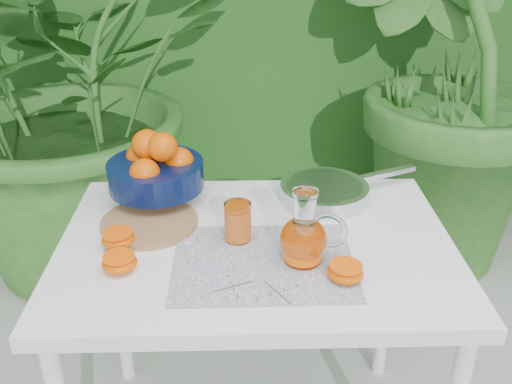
{
  "coord_description": "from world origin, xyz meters",
  "views": [
    {
      "loc": [
        0.02,
        -1.23,
        1.52
      ],
      "look_at": [
        0.06,
        0.02,
        0.88
      ],
      "focal_mm": 40.0,
      "sensor_mm": 36.0,
      "label": 1
    }
  ],
  "objects_px": {
    "white_table": "(256,267)",
    "cutting_board": "(150,223)",
    "saute_pan": "(325,191)",
    "fruit_bowl": "(156,169)",
    "juice_pitcher": "(304,237)"
  },
  "relations": [
    {
      "from": "cutting_board",
      "to": "saute_pan",
      "type": "bearing_deg",
      "value": 15.62
    },
    {
      "from": "cutting_board",
      "to": "juice_pitcher",
      "type": "bearing_deg",
      "value": -24.62
    },
    {
      "from": "saute_pan",
      "to": "fruit_bowl",
      "type": "bearing_deg",
      "value": 178.55
    },
    {
      "from": "white_table",
      "to": "cutting_board",
      "type": "height_order",
      "value": "cutting_board"
    },
    {
      "from": "white_table",
      "to": "cutting_board",
      "type": "distance_m",
      "value": 0.31
    },
    {
      "from": "fruit_bowl",
      "to": "juice_pitcher",
      "type": "distance_m",
      "value": 0.51
    },
    {
      "from": "fruit_bowl",
      "to": "saute_pan",
      "type": "height_order",
      "value": "fruit_bowl"
    },
    {
      "from": "white_table",
      "to": "saute_pan",
      "type": "xyz_separation_m",
      "value": [
        0.21,
        0.22,
        0.11
      ]
    },
    {
      "from": "white_table",
      "to": "cutting_board",
      "type": "xyz_separation_m",
      "value": [
        -0.28,
        0.09,
        0.09
      ]
    },
    {
      "from": "cutting_board",
      "to": "saute_pan",
      "type": "distance_m",
      "value": 0.51
    },
    {
      "from": "white_table",
      "to": "saute_pan",
      "type": "distance_m",
      "value": 0.32
    },
    {
      "from": "fruit_bowl",
      "to": "saute_pan",
      "type": "bearing_deg",
      "value": -1.45
    },
    {
      "from": "cutting_board",
      "to": "fruit_bowl",
      "type": "distance_m",
      "value": 0.17
    },
    {
      "from": "white_table",
      "to": "juice_pitcher",
      "type": "distance_m",
      "value": 0.21
    },
    {
      "from": "white_table",
      "to": "saute_pan",
      "type": "height_order",
      "value": "saute_pan"
    }
  ]
}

